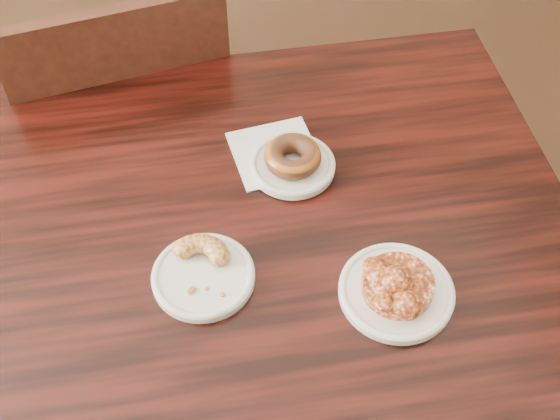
{
  "coord_description": "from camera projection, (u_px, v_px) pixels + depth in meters",
  "views": [
    {
      "loc": [
        0.11,
        -0.77,
        1.65
      ],
      "look_at": [
        0.19,
        -0.08,
        0.8
      ],
      "focal_mm": 45.0,
      "sensor_mm": 36.0,
      "label": 1
    }
  ],
  "objects": [
    {
      "name": "floor",
      "position": [
        202.0,
        392.0,
        1.76
      ],
      "size": [
        5.0,
        5.0,
        0.0
      ],
      "primitive_type": "plane",
      "color": "black",
      "rests_on": "ground"
    },
    {
      "name": "apple_fritter",
      "position": [
        398.0,
        283.0,
        1.04
      ],
      "size": [
        0.15,
        0.15,
        0.04
      ],
      "primitive_type": null,
      "color": "#401306",
      "rests_on": "plate_fritter"
    },
    {
      "name": "chair_far",
      "position": [
        127.0,
        120.0,
        1.72
      ],
      "size": [
        0.57,
        0.57,
        0.9
      ],
      "primitive_type": null,
      "rotation": [
        0.0,
        0.0,
        3.37
      ],
      "color": "black",
      "rests_on": "floor"
    },
    {
      "name": "glazed_donut",
      "position": [
        293.0,
        156.0,
        1.19
      ],
      "size": [
        0.1,
        0.1,
        0.03
      ],
      "primitive_type": "torus",
      "color": "maroon",
      "rests_on": "plate_donut"
    },
    {
      "name": "cruller_fragment",
      "position": [
        202.0,
        269.0,
        1.05
      ],
      "size": [
        0.11,
        0.11,
        0.03
      ],
      "primitive_type": null,
      "color": "brown",
      "rests_on": "plate_cruller"
    },
    {
      "name": "plate_fritter",
      "position": [
        396.0,
        292.0,
        1.05
      ],
      "size": [
        0.17,
        0.17,
        0.01
      ],
      "primitive_type": "cylinder",
      "color": "white",
      "rests_on": "cafe_table"
    },
    {
      "name": "napkin",
      "position": [
        275.0,
        153.0,
        1.24
      ],
      "size": [
        0.17,
        0.17,
        0.0
      ],
      "primitive_type": "cube",
      "rotation": [
        0.0,
        0.0,
        0.19
      ],
      "color": "silver",
      "rests_on": "cafe_table"
    },
    {
      "name": "cafe_table",
      "position": [
        282.0,
        357.0,
        1.4
      ],
      "size": [
        1.03,
        1.03,
        0.75
      ],
      "primitive_type": "cube",
      "rotation": [
        0.0,
        0.0,
        0.05
      ],
      "color": "black",
      "rests_on": "floor"
    },
    {
      "name": "plate_cruller",
      "position": [
        203.0,
        277.0,
        1.07
      ],
      "size": [
        0.16,
        0.16,
        0.01
      ],
      "primitive_type": "cylinder",
      "color": "white",
      "rests_on": "cafe_table"
    },
    {
      "name": "plate_donut",
      "position": [
        293.0,
        166.0,
        1.21
      ],
      "size": [
        0.15,
        0.15,
        0.01
      ],
      "primitive_type": "cylinder",
      "color": "silver",
      "rests_on": "napkin"
    }
  ]
}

